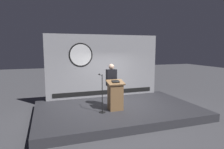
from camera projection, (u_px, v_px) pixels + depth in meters
name	position (u px, v px, depth m)	size (l,w,h in m)	color
ground_plane	(118.00, 114.00, 8.00)	(40.00, 40.00, 0.00)	#4C4C51
stage_platform	(118.00, 110.00, 7.98)	(6.40, 4.00, 0.30)	#333338
banner_display	(104.00, 66.00, 9.48)	(5.51, 0.12, 2.99)	#9E9EA3
podium	(115.00, 96.00, 7.51)	(0.64, 0.50, 1.15)	olive
speaker_person	(111.00, 85.00, 7.92)	(0.40, 0.26, 1.74)	black
microphone_stand	(102.00, 99.00, 7.25)	(0.24, 0.55, 1.42)	black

